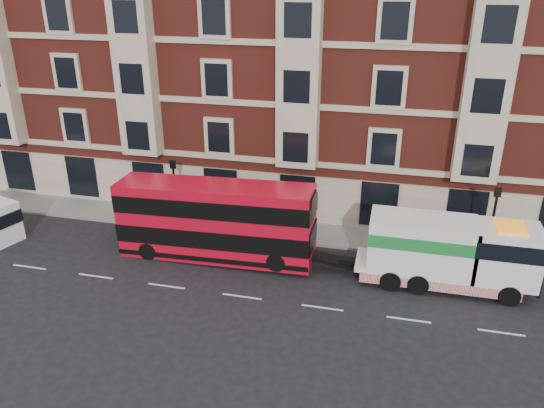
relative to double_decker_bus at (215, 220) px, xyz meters
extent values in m
plane|color=black|center=(2.48, -3.44, -2.31)|extent=(120.00, 120.00, 0.00)
cube|color=slate|center=(2.48, 4.06, -2.23)|extent=(90.00, 3.00, 0.15)
cube|color=maroon|center=(2.98, 11.56, 6.69)|extent=(45.00, 12.00, 18.00)
cylinder|color=black|center=(-3.52, 2.76, -0.16)|extent=(0.14, 0.14, 4.00)
cube|color=black|center=(-3.52, 2.76, 1.94)|extent=(0.35, 0.15, 0.50)
cylinder|color=black|center=(14.48, 2.76, -0.16)|extent=(0.14, 0.14, 4.00)
cube|color=black|center=(14.48, 2.76, 1.94)|extent=(0.35, 0.15, 0.50)
cube|color=red|center=(0.00, 0.00, -0.06)|extent=(10.72, 2.39, 4.21)
cube|color=black|center=(0.00, 0.00, -0.68)|extent=(10.76, 2.45, 1.00)
cube|color=black|center=(0.00, 0.00, 1.04)|extent=(10.76, 2.45, 0.96)
cylinder|color=black|center=(-3.64, -1.08, -1.81)|extent=(1.00, 0.31, 1.00)
cylinder|color=black|center=(-3.64, 1.08, -1.81)|extent=(1.00, 0.31, 1.00)
cylinder|color=black|center=(3.64, -1.08, -1.52)|extent=(1.00, 0.31, 1.00)
cylinder|color=black|center=(3.64, 1.08, -1.52)|extent=(1.00, 0.31, 1.00)
cube|color=white|center=(12.00, 0.00, -1.40)|extent=(8.61, 2.20, 0.29)
cube|color=white|center=(14.78, 0.00, -0.15)|extent=(3.06, 2.39, 2.78)
cube|color=white|center=(10.85, 0.00, -0.11)|extent=(5.17, 2.39, 2.78)
cube|color=#1C7F32|center=(10.85, 0.00, 0.37)|extent=(5.22, 2.43, 0.67)
cube|color=red|center=(11.81, 0.00, -1.73)|extent=(7.66, 2.45, 0.53)
cylinder|color=black|center=(15.06, -1.08, -1.78)|extent=(1.05, 0.33, 1.05)
cylinder|color=black|center=(15.06, 1.08, -1.78)|extent=(1.05, 0.33, 1.05)
cylinder|color=black|center=(10.85, -1.08, -1.78)|extent=(1.05, 0.38, 1.05)
cylinder|color=black|center=(10.85, 1.08, -1.78)|extent=(1.05, 0.38, 1.05)
cylinder|color=black|center=(9.51, -1.08, -1.78)|extent=(1.05, 0.38, 1.05)
cylinder|color=black|center=(9.51, 1.08, -1.78)|extent=(1.05, 0.38, 1.05)
cylinder|color=black|center=(-12.69, -0.36, -1.95)|extent=(0.75, 0.43, 0.71)
imported|color=#1B2936|center=(-6.47, 4.04, -1.25)|extent=(0.76, 0.61, 1.81)
camera|label=1|loc=(9.14, -24.48, 12.37)|focal=35.00mm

